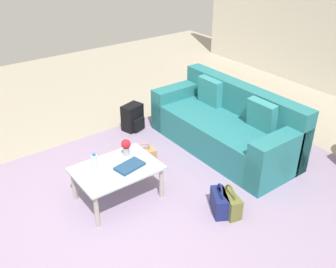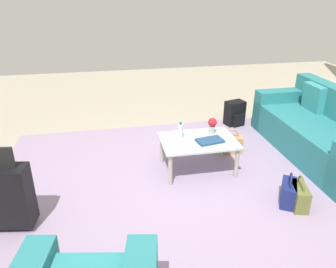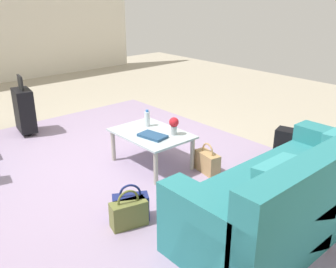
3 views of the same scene
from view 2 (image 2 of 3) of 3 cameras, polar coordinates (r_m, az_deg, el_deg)
ground_plane at (r=3.67m, az=1.12°, el=-10.68°), size 12.00×12.00×0.00m
area_rug at (r=3.67m, az=11.18°, el=-11.15°), size 5.20×4.40×0.01m
couch at (r=4.88m, az=25.54°, el=0.15°), size 0.90×2.13×0.85m
coffee_table at (r=3.99m, az=5.26°, el=-1.74°), size 0.91×0.64×0.41m
water_bottle at (r=3.97m, az=2.17°, el=0.58°), size 0.06×0.06×0.20m
coffee_table_book at (r=3.93m, az=7.30°, el=-1.15°), size 0.34×0.24×0.03m
flower_vase at (r=4.11m, az=7.73°, el=1.68°), size 0.11×0.11×0.21m
suitcase_black at (r=3.38m, az=-26.00°, el=-9.59°), size 0.43×0.28×0.85m
handbag_navy at (r=3.71m, az=20.24°, el=-9.51°), size 0.28×0.35×0.36m
handbag_tan at (r=4.56m, az=10.82°, el=-1.76°), size 0.34×0.19×0.36m
handbag_olive at (r=3.70m, az=21.80°, el=-9.93°), size 0.22×0.35×0.36m
backpack_black at (r=5.49m, az=11.58°, el=3.50°), size 0.34×0.31×0.40m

